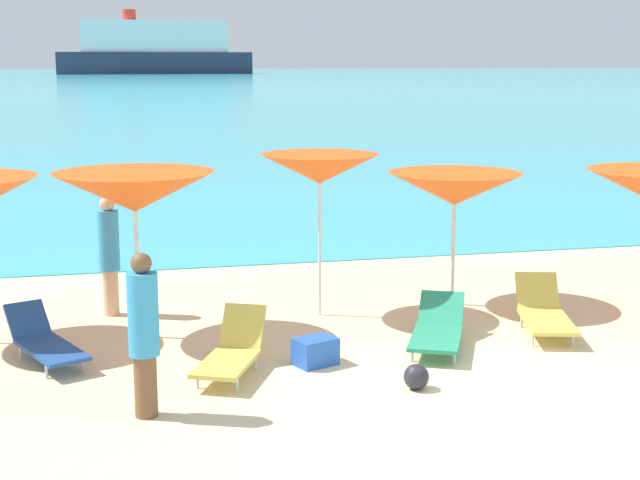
% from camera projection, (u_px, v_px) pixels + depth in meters
% --- Properties ---
extents(ground_plane, '(50.00, 100.00, 0.30)m').
position_uv_depth(ground_plane, '(307.00, 244.00, 19.76)').
color(ground_plane, beige).
extents(ocean_water, '(650.00, 440.00, 0.02)m').
position_uv_depth(ocean_water, '(116.00, 76.00, 227.49)').
color(ocean_water, '#38B7CC').
rests_on(ocean_water, ground_plane).
extents(umbrella_2, '(2.30, 2.30, 2.27)m').
position_uv_depth(umbrella_2, '(134.00, 192.00, 12.23)').
color(umbrella_2, silver).
rests_on(umbrella_2, ground_plane).
extents(umbrella_3, '(1.75, 1.75, 2.39)m').
position_uv_depth(umbrella_3, '(320.00, 169.00, 13.27)').
color(umbrella_3, silver).
rests_on(umbrella_3, ground_plane).
extents(umbrella_4, '(2.21, 2.21, 2.05)m').
position_uv_depth(umbrella_4, '(455.00, 189.00, 13.93)').
color(umbrella_4, silver).
rests_on(umbrella_4, ground_plane).
extents(lounge_chair_1, '(1.12, 1.71, 0.62)m').
position_uv_depth(lounge_chair_1, '(45.00, 341.00, 11.53)').
color(lounge_chair_1, '#1E478C').
rests_on(lounge_chair_1, ground_plane).
extents(lounge_chair_2, '(1.02, 1.73, 0.69)m').
position_uv_depth(lounge_chair_2, '(544.00, 312.00, 12.75)').
color(lounge_chair_2, '#D8BF4C').
rests_on(lounge_chair_2, ground_plane).
extents(lounge_chair_5, '(1.10, 1.51, 0.72)m').
position_uv_depth(lounge_chair_5, '(232.00, 351.00, 11.05)').
color(lounge_chair_5, '#D8BF4C').
rests_on(lounge_chair_5, ground_plane).
extents(lounge_chair_7, '(1.25, 1.75, 0.58)m').
position_uv_depth(lounge_chair_7, '(438.00, 329.00, 12.06)').
color(lounge_chair_7, '#268C66').
rests_on(lounge_chair_7, ground_plane).
extents(beachgoer_0, '(0.32, 0.32, 1.77)m').
position_uv_depth(beachgoer_0, '(144.00, 330.00, 9.61)').
color(beachgoer_0, brown).
rests_on(beachgoer_0, ground_plane).
extents(beachgoer_2, '(0.30, 0.30, 1.78)m').
position_uv_depth(beachgoer_2, '(109.00, 252.00, 13.51)').
color(beachgoer_2, '#DBAA84').
rests_on(beachgoer_2, ground_plane).
extents(beach_ball, '(0.30, 0.30, 0.30)m').
position_uv_depth(beach_ball, '(416.00, 377.00, 10.56)').
color(beach_ball, '#26262D').
rests_on(beach_ball, ground_plane).
extents(cooler_box, '(0.60, 0.52, 0.34)m').
position_uv_depth(cooler_box, '(315.00, 351.00, 11.41)').
color(cooler_box, blue).
rests_on(cooler_box, ground_plane).
extents(cruise_ship, '(55.40, 11.08, 18.14)m').
position_uv_depth(cruise_ship, '(155.00, 50.00, 266.73)').
color(cruise_ship, '#262D47').
rests_on(cruise_ship, ocean_water).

